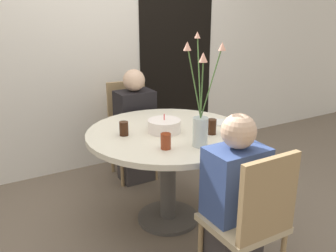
# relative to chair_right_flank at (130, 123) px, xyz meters

# --- Properties ---
(ground_plane) EXTENTS (16.00, 16.00, 0.00)m
(ground_plane) POSITION_rel_chair_right_flank_xyz_m (-0.11, -0.93, -0.53)
(ground_plane) COLOR #6B5B4C
(wall_back) EXTENTS (8.00, 0.05, 2.60)m
(wall_back) POSITION_rel_chair_right_flank_xyz_m (-0.11, 0.40, 0.77)
(wall_back) COLOR silver
(wall_back) RESTS_ON ground_plane
(doorway_panel) EXTENTS (0.90, 0.01, 2.05)m
(doorway_panel) POSITION_rel_chair_right_flank_xyz_m (0.75, 0.37, 0.50)
(doorway_panel) COLOR black
(doorway_panel) RESTS_ON ground_plane
(dining_table) EXTENTS (1.21, 1.21, 0.75)m
(dining_table) POSITION_rel_chair_right_flank_xyz_m (-0.11, -0.93, 0.09)
(dining_table) COLOR beige
(dining_table) RESTS_ON ground_plane
(chair_right_flank) EXTENTS (0.44, 0.44, 0.93)m
(chair_right_flank) POSITION_rel_chair_right_flank_xyz_m (0.00, 0.00, 0.00)
(chair_right_flank) COLOR tan
(chair_right_flank) RESTS_ON ground_plane
(chair_left_flank) EXTENTS (0.40, 0.40, 0.93)m
(chair_left_flank) POSITION_rel_chair_right_flank_xyz_m (-0.11, -1.87, 0.00)
(chair_left_flank) COLOR tan
(chair_left_flank) RESTS_ON ground_plane
(birthday_cake) EXTENTS (0.24, 0.24, 0.14)m
(birthday_cake) POSITION_rel_chair_right_flank_xyz_m (-0.14, -0.93, 0.27)
(birthday_cake) COLOR white
(birthday_cake) RESTS_ON dining_table
(flower_vase) EXTENTS (0.26, 0.22, 0.74)m
(flower_vase) POSITION_rel_chair_right_flank_xyz_m (-0.09, -1.31, 0.43)
(flower_vase) COLOR silver
(flower_vase) RESTS_ON dining_table
(side_plate) EXTENTS (0.17, 0.17, 0.01)m
(side_plate) POSITION_rel_chair_right_flank_xyz_m (0.34, -0.97, 0.23)
(side_plate) COLOR white
(side_plate) RESTS_ON dining_table
(drink_glass_0) EXTENTS (0.06, 0.06, 0.10)m
(drink_glass_0) POSITION_rel_chair_right_flank_xyz_m (-0.43, -0.85, 0.27)
(drink_glass_0) COLOR #33190C
(drink_glass_0) RESTS_ON dining_table
(drink_glass_1) EXTENTS (0.07, 0.07, 0.11)m
(drink_glass_1) POSITION_rel_chair_right_flank_xyz_m (0.13, -1.14, 0.28)
(drink_glass_1) COLOR #33190C
(drink_glass_1) RESTS_ON dining_table
(drink_glass_2) EXTENTS (0.07, 0.07, 0.10)m
(drink_glass_2) POSITION_rel_chair_right_flank_xyz_m (-0.30, -1.22, 0.28)
(drink_glass_2) COLOR maroon
(drink_glass_2) RESTS_ON dining_table
(person_boy) EXTENTS (0.34, 0.24, 1.09)m
(person_boy) POSITION_rel_chair_right_flank_xyz_m (-0.02, -0.16, -0.02)
(person_boy) COLOR #383333
(person_boy) RESTS_ON ground_plane
(person_guest) EXTENTS (0.34, 0.24, 1.09)m
(person_guest) POSITION_rel_chair_right_flank_xyz_m (-0.11, -1.71, -0.02)
(person_guest) COLOR #383333
(person_guest) RESTS_ON ground_plane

